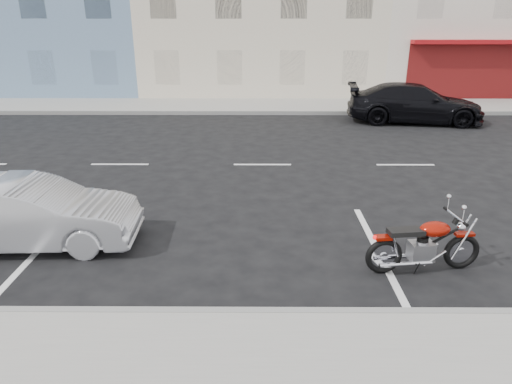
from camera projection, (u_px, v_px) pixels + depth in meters
ground at (334, 165)px, 12.74m from camera, size 120.00×120.00×0.00m
sidewalk_far at (195, 106)px, 20.87m from camera, size 80.00×3.40×0.15m
curb_near at (46, 314)px, 6.20m from camera, size 80.00×0.12×0.16m
curb_far at (190, 113)px, 19.28m from camera, size 80.00×0.12×0.16m
motorcycle at (464, 244)px, 7.34m from camera, size 1.91×0.63×0.96m
sedan_silver at (31, 214)px, 8.04m from camera, size 3.75×1.45×1.22m
car_far at (414, 103)px, 17.68m from camera, size 5.35×2.73×1.49m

